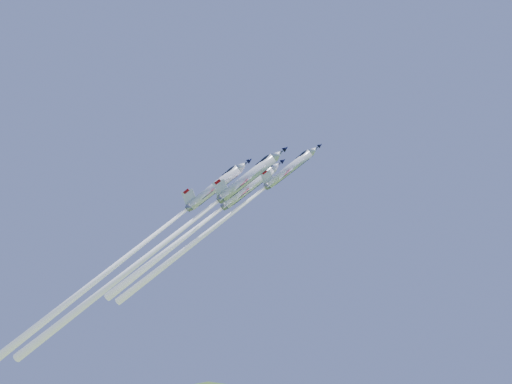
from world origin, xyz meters
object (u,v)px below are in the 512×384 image
Objects in this scene: jet_right at (154,251)px; jet_slot at (124,258)px; jet_left at (199,226)px; jet_lead at (222,221)px.

jet_slot is at bearing -122.07° from jet_right.
jet_left is 0.71× the size of jet_right.
jet_lead reaches higher than jet_slot.
jet_lead is at bearing 95.37° from jet_slot.
jet_lead is 15.88m from jet_right.
jet_slot is at bearing -84.63° from jet_lead.
jet_lead is 0.78× the size of jet_slot.
jet_left is 17.45m from jet_slot.
jet_right is (-6.54, -12.82, -6.71)m from jet_lead.
jet_slot is (-15.10, -13.46, -7.94)m from jet_lead.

